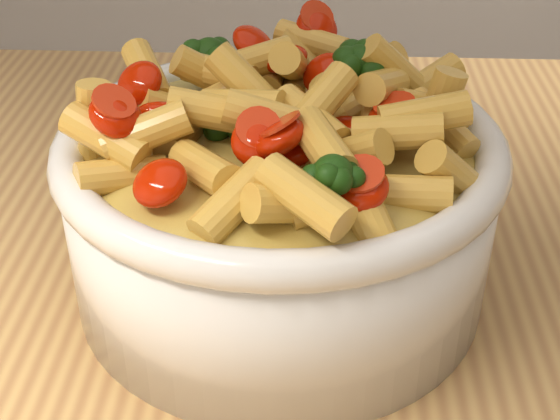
{
  "coord_description": "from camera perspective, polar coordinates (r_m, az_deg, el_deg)",
  "views": [
    {
      "loc": [
        -0.01,
        -0.37,
        1.21
      ],
      "look_at": [
        -0.03,
        0.02,
        0.95
      ],
      "focal_mm": 50.0,
      "sensor_mm": 36.0,
      "label": 1
    }
  ],
  "objects": [
    {
      "name": "pasta_salad",
      "position": [
        0.43,
        -0.0,
        7.81
      ],
      "size": [
        0.2,
        0.2,
        0.05
      ],
      "color": "gold",
      "rests_on": "serving_bowl"
    },
    {
      "name": "serving_bowl",
      "position": [
        0.46,
        -0.0,
        0.14
      ],
      "size": [
        0.26,
        0.26,
        0.11
      ],
      "color": "silver",
      "rests_on": "table"
    }
  ]
}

